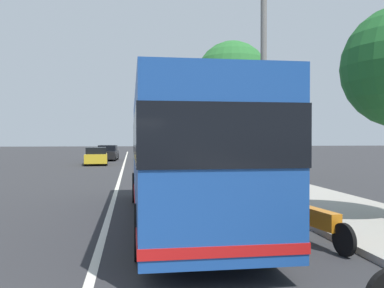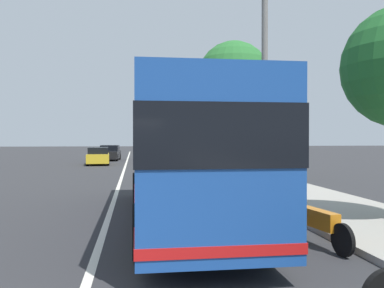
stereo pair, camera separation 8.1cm
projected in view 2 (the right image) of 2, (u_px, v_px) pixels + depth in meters
The scene contains 8 objects.
sidewalk_curb at pixel (321, 204), 13.07m from camera, with size 110.00×3.60×0.14m, color #9E998E.
lane_divider_line at pixel (110, 211), 12.15m from camera, with size 110.00×0.16×0.01m, color silver.
coach_bus at pixel (181, 151), 10.69m from camera, with size 10.30×2.54×3.24m.
motorcycle_angled at pixel (317, 222), 8.25m from camera, with size 2.19×0.43×1.26m.
car_oncoming at pixel (110, 153), 40.34m from camera, with size 4.50×2.07×1.48m.
car_far_distant at pixel (98, 156), 33.82m from camera, with size 4.49×2.04×1.41m.
roadside_tree_far_block at pixel (234, 78), 23.13m from camera, with size 4.08×4.08×7.63m.
utility_pole at pixel (265, 85), 17.59m from camera, with size 0.27×0.27×8.87m, color slate.
Camera 2 is at (-2.34, -0.71, 2.16)m, focal length 38.41 mm.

